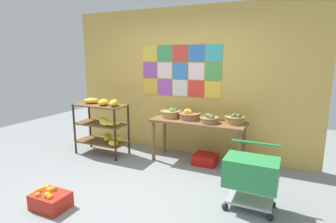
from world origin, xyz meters
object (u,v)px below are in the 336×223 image
fruit_basket_right (189,115)px  shopping_cart (251,174)px  fruit_basket_back_left (210,119)px  fruit_basket_back_right (171,113)px  produce_crate_under_table (205,159)px  fruit_basket_centre (235,119)px  orange_crate_foreground (50,199)px  banana_shelf_unit (104,122)px  display_table (198,127)px

fruit_basket_right → shopping_cart: fruit_basket_right is taller
fruit_basket_back_left → fruit_basket_back_right: 0.74m
fruit_basket_back_right → produce_crate_under_table: fruit_basket_back_right is taller
fruit_basket_right → fruit_basket_back_left: 0.41m
fruit_basket_centre → fruit_basket_back_left: 0.40m
fruit_basket_back_left → fruit_basket_back_right: fruit_basket_back_right is taller
orange_crate_foreground → shopping_cart: size_ratio=0.55×
banana_shelf_unit → orange_crate_foreground: (0.56, -1.76, -0.50)m
fruit_basket_centre → orange_crate_foreground: fruit_basket_centre is taller
produce_crate_under_table → fruit_basket_back_right: bearing=175.3°
fruit_basket_right → shopping_cart: size_ratio=0.49×
fruit_basket_back_left → produce_crate_under_table: bearing=143.6°
produce_crate_under_table → fruit_basket_right: bearing=168.9°
fruit_basket_centre → produce_crate_under_table: (-0.45, -0.09, -0.73)m
display_table → shopping_cart: size_ratio=2.05×
banana_shelf_unit → fruit_basket_right: banana_shelf_unit is taller
display_table → produce_crate_under_table: display_table is taller
shopping_cart → fruit_basket_back_left: bearing=124.1°
fruit_basket_right → produce_crate_under_table: 0.80m
fruit_basket_centre → orange_crate_foreground: (-1.71, -2.19, -0.70)m
banana_shelf_unit → fruit_basket_right: (1.49, 0.42, 0.20)m
produce_crate_under_table → fruit_basket_centre: bearing=10.8°
display_table → fruit_basket_back_left: (0.21, -0.06, 0.17)m
fruit_basket_centre → shopping_cart: 1.32m
banana_shelf_unit → fruit_basket_right: size_ratio=2.76×
display_table → produce_crate_under_table: 0.57m
banana_shelf_unit → fruit_basket_centre: banana_shelf_unit is taller
display_table → fruit_basket_back_left: 0.28m
display_table → shopping_cart: shopping_cart is taller
fruit_basket_back_left → orange_crate_foreground: 2.55m
fruit_basket_centre → banana_shelf_unit: bearing=-169.1°
fruit_basket_right → fruit_basket_back_right: 0.34m
banana_shelf_unit → fruit_basket_centre: bearing=10.9°
fruit_basket_back_left → shopping_cart: bearing=-51.5°
fruit_basket_right → fruit_basket_centre: (0.77, 0.02, 0.00)m
fruit_basket_centre → orange_crate_foreground: 2.87m
display_table → fruit_basket_centre: 0.62m
produce_crate_under_table → display_table: bearing=177.8°
fruit_basket_back_right → shopping_cart: (1.57, -1.15, -0.37)m
orange_crate_foreground → shopping_cart: bearing=25.1°
fruit_basket_centre → orange_crate_foreground: size_ratio=0.76×
banana_shelf_unit → orange_crate_foreground: bearing=-72.4°
fruit_basket_back_right → fruit_basket_right: bearing=1.4°
fruit_basket_right → shopping_cart: (1.22, -1.16, -0.37)m
banana_shelf_unit → display_table: size_ratio=0.66×
fruit_basket_back_left → orange_crate_foreground: size_ratio=0.74×
display_table → fruit_basket_back_left: bearing=-14.5°
shopping_cart → display_table: bearing=129.1°
orange_crate_foreground → banana_shelf_unit: bearing=107.6°
fruit_basket_right → fruit_basket_back_left: (0.39, -0.11, -0.00)m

